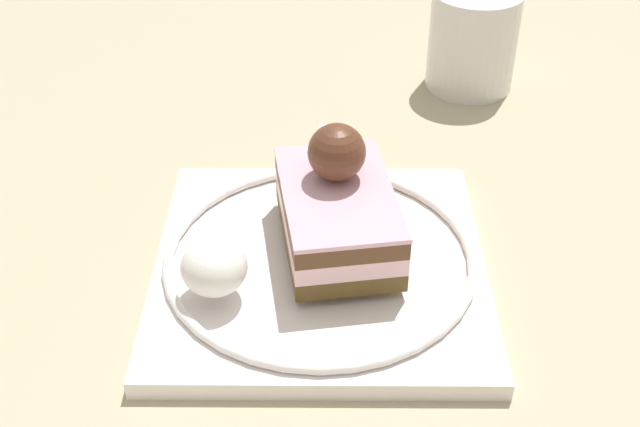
{
  "coord_description": "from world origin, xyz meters",
  "views": [
    {
      "loc": [
        0.41,
        -0.03,
        0.34
      ],
      "look_at": [
        0.02,
        -0.01,
        0.05
      ],
      "focal_mm": 45.72,
      "sensor_mm": 36.0,
      "label": 1
    }
  ],
  "objects_px": {
    "dessert_plate": "(320,263)",
    "cake_slice": "(340,207)",
    "whipped_cream_dollop": "(214,267)",
    "drink_glass_far": "(472,44)",
    "fork": "(317,169)"
  },
  "relations": [
    {
      "from": "dessert_plate",
      "to": "whipped_cream_dollop",
      "type": "relative_size",
      "value": 5.58
    },
    {
      "from": "whipped_cream_dollop",
      "to": "fork",
      "type": "height_order",
      "value": "whipped_cream_dollop"
    },
    {
      "from": "dessert_plate",
      "to": "fork",
      "type": "relative_size",
      "value": 1.97
    },
    {
      "from": "dessert_plate",
      "to": "cake_slice",
      "type": "bearing_deg",
      "value": 135.47
    },
    {
      "from": "whipped_cream_dollop",
      "to": "drink_glass_far",
      "type": "height_order",
      "value": "drink_glass_far"
    },
    {
      "from": "whipped_cream_dollop",
      "to": "drink_glass_far",
      "type": "xyz_separation_m",
      "value": [
        -0.28,
        0.21,
        0.0
      ]
    },
    {
      "from": "cake_slice",
      "to": "drink_glass_far",
      "type": "relative_size",
      "value": 1.34
    },
    {
      "from": "whipped_cream_dollop",
      "to": "fork",
      "type": "xyz_separation_m",
      "value": [
        -0.12,
        0.07,
        -0.01
      ]
    },
    {
      "from": "fork",
      "to": "dessert_plate",
      "type": "bearing_deg",
      "value": -1.61
    },
    {
      "from": "dessert_plate",
      "to": "fork",
      "type": "distance_m",
      "value": 0.09
    },
    {
      "from": "cake_slice",
      "to": "whipped_cream_dollop",
      "type": "relative_size",
      "value": 2.93
    },
    {
      "from": "cake_slice",
      "to": "fork",
      "type": "relative_size",
      "value": 1.04
    },
    {
      "from": "cake_slice",
      "to": "fork",
      "type": "height_order",
      "value": "cake_slice"
    },
    {
      "from": "dessert_plate",
      "to": "cake_slice",
      "type": "height_order",
      "value": "cake_slice"
    },
    {
      "from": "whipped_cream_dollop",
      "to": "fork",
      "type": "relative_size",
      "value": 0.35
    }
  ]
}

